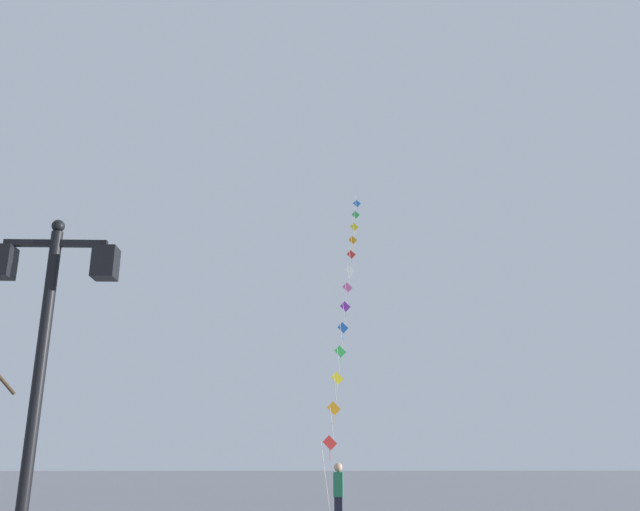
{
  "coord_description": "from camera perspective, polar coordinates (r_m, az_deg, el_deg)",
  "views": [
    {
      "loc": [
        0.37,
        -1.44,
        1.83
      ],
      "look_at": [
        0.89,
        16.61,
        7.48
      ],
      "focal_mm": 36.4,
      "sensor_mm": 36.0,
      "label": 1
    }
  ],
  "objects": [
    {
      "name": "kite_train",
      "position": [
        27.98,
        2.33,
        -3.68
      ],
      "size": [
        2.8,
        15.87,
        16.02
      ],
      "color": "brown",
      "rests_on": "ground_plane"
    },
    {
      "name": "twin_lantern_lamp_post",
      "position": [
        8.44,
        -23.06,
        -6.25
      ],
      "size": [
        1.55,
        0.28,
        4.69
      ],
      "color": "black",
      "rests_on": "ground_plane"
    },
    {
      "name": "kite_flyer",
      "position": [
        17.76,
        1.63,
        -20.36
      ],
      "size": [
        0.28,
        0.62,
        1.71
      ],
      "rotation": [
        0.0,
        0.0,
        1.47
      ],
      "color": "#1E1E2D",
      "rests_on": "ground_plane"
    }
  ]
}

